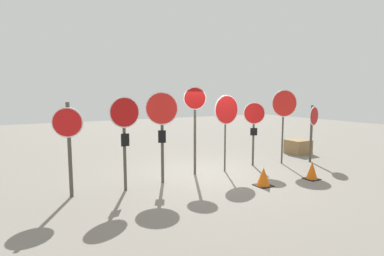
{
  "coord_description": "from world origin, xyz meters",
  "views": [
    {
      "loc": [
        -4.86,
        -7.4,
        2.44
      ],
      "look_at": [
        -0.74,
        0.0,
        1.46
      ],
      "focal_mm": 28.0,
      "sensor_mm": 36.0,
      "label": 1
    }
  ],
  "objects_px": {
    "stop_sign_0": "(68,135)",
    "traffic_cone_1": "(263,177)",
    "stop_sign_1": "(125,125)",
    "stop_sign_3": "(195,113)",
    "storage_crate": "(298,147)",
    "stop_sign_6": "(284,108)",
    "stop_sign_5": "(254,120)",
    "stop_sign_2": "(162,119)",
    "traffic_cone_0": "(312,171)",
    "stop_sign_7": "(313,124)",
    "stop_sign_4": "(226,114)"
  },
  "relations": [
    {
      "from": "stop_sign_0",
      "to": "traffic_cone_1",
      "type": "xyz_separation_m",
      "value": [
        4.58,
        -1.54,
        -1.25
      ]
    },
    {
      "from": "stop_sign_2",
      "to": "stop_sign_6",
      "type": "height_order",
      "value": "stop_sign_6"
    },
    {
      "from": "stop_sign_4",
      "to": "stop_sign_7",
      "type": "height_order",
      "value": "stop_sign_4"
    },
    {
      "from": "stop_sign_4",
      "to": "traffic_cone_1",
      "type": "bearing_deg",
      "value": -93.16
    },
    {
      "from": "stop_sign_6",
      "to": "stop_sign_3",
      "type": "bearing_deg",
      "value": -165.65
    },
    {
      "from": "stop_sign_4",
      "to": "traffic_cone_0",
      "type": "relative_size",
      "value": 4.71
    },
    {
      "from": "stop_sign_2",
      "to": "stop_sign_5",
      "type": "distance_m",
      "value": 3.52
    },
    {
      "from": "stop_sign_7",
      "to": "storage_crate",
      "type": "height_order",
      "value": "stop_sign_7"
    },
    {
      "from": "stop_sign_3",
      "to": "stop_sign_6",
      "type": "xyz_separation_m",
      "value": [
        3.37,
        -0.26,
        0.07
      ]
    },
    {
      "from": "stop_sign_3",
      "to": "stop_sign_6",
      "type": "distance_m",
      "value": 3.38
    },
    {
      "from": "stop_sign_0",
      "to": "storage_crate",
      "type": "bearing_deg",
      "value": 28.6
    },
    {
      "from": "stop_sign_5",
      "to": "stop_sign_4",
      "type": "bearing_deg",
      "value": -142.13
    },
    {
      "from": "stop_sign_1",
      "to": "traffic_cone_1",
      "type": "height_order",
      "value": "stop_sign_1"
    },
    {
      "from": "stop_sign_0",
      "to": "stop_sign_7",
      "type": "height_order",
      "value": "stop_sign_0"
    },
    {
      "from": "stop_sign_4",
      "to": "storage_crate",
      "type": "distance_m",
      "value": 4.56
    },
    {
      "from": "stop_sign_2",
      "to": "stop_sign_6",
      "type": "bearing_deg",
      "value": 29.03
    },
    {
      "from": "stop_sign_1",
      "to": "stop_sign_7",
      "type": "distance_m",
      "value": 6.74
    },
    {
      "from": "stop_sign_1",
      "to": "stop_sign_2",
      "type": "bearing_deg",
      "value": 4.97
    },
    {
      "from": "stop_sign_0",
      "to": "stop_sign_4",
      "type": "relative_size",
      "value": 0.94
    },
    {
      "from": "stop_sign_2",
      "to": "stop_sign_7",
      "type": "bearing_deg",
      "value": 25.68
    },
    {
      "from": "stop_sign_0",
      "to": "stop_sign_2",
      "type": "height_order",
      "value": "stop_sign_2"
    },
    {
      "from": "stop_sign_0",
      "to": "stop_sign_6",
      "type": "distance_m",
      "value": 6.93
    },
    {
      "from": "stop_sign_6",
      "to": "traffic_cone_0",
      "type": "bearing_deg",
      "value": -92.24
    },
    {
      "from": "stop_sign_5",
      "to": "storage_crate",
      "type": "xyz_separation_m",
      "value": [
        2.97,
        0.7,
        -1.26
      ]
    },
    {
      "from": "stop_sign_4",
      "to": "storage_crate",
      "type": "height_order",
      "value": "stop_sign_4"
    },
    {
      "from": "stop_sign_7",
      "to": "traffic_cone_1",
      "type": "distance_m",
      "value": 3.83
    },
    {
      "from": "stop_sign_0",
      "to": "traffic_cone_1",
      "type": "height_order",
      "value": "stop_sign_0"
    },
    {
      "from": "stop_sign_6",
      "to": "stop_sign_5",
      "type": "bearing_deg",
      "value": -175.54
    },
    {
      "from": "stop_sign_1",
      "to": "stop_sign_3",
      "type": "relative_size",
      "value": 0.9
    },
    {
      "from": "stop_sign_3",
      "to": "stop_sign_4",
      "type": "xyz_separation_m",
      "value": [
        1.04,
        -0.14,
        -0.06
      ]
    },
    {
      "from": "stop_sign_1",
      "to": "stop_sign_3",
      "type": "xyz_separation_m",
      "value": [
        2.27,
        0.48,
        0.21
      ]
    },
    {
      "from": "stop_sign_0",
      "to": "stop_sign_3",
      "type": "relative_size",
      "value": 0.85
    },
    {
      "from": "stop_sign_1",
      "to": "traffic_cone_1",
      "type": "xyz_separation_m",
      "value": [
        3.3,
        -1.38,
        -1.43
      ]
    },
    {
      "from": "stop_sign_3",
      "to": "traffic_cone_1",
      "type": "bearing_deg",
      "value": -29.49
    },
    {
      "from": "stop_sign_1",
      "to": "storage_crate",
      "type": "height_order",
      "value": "stop_sign_1"
    },
    {
      "from": "storage_crate",
      "to": "stop_sign_6",
      "type": "bearing_deg",
      "value": -152.52
    },
    {
      "from": "stop_sign_5",
      "to": "storage_crate",
      "type": "relative_size",
      "value": 2.54
    },
    {
      "from": "stop_sign_0",
      "to": "stop_sign_2",
      "type": "relative_size",
      "value": 0.9
    },
    {
      "from": "stop_sign_6",
      "to": "traffic_cone_1",
      "type": "distance_m",
      "value": 3.3
    },
    {
      "from": "stop_sign_5",
      "to": "stop_sign_1",
      "type": "bearing_deg",
      "value": -143.15
    },
    {
      "from": "stop_sign_1",
      "to": "stop_sign_7",
      "type": "relative_size",
      "value": 1.16
    },
    {
      "from": "stop_sign_5",
      "to": "traffic_cone_0",
      "type": "relative_size",
      "value": 4.24
    },
    {
      "from": "stop_sign_3",
      "to": "storage_crate",
      "type": "bearing_deg",
      "value": 39.06
    },
    {
      "from": "stop_sign_4",
      "to": "stop_sign_2",
      "type": "bearing_deg",
      "value": -178.12
    },
    {
      "from": "stop_sign_5",
      "to": "storage_crate",
      "type": "bearing_deg",
      "value": 43.94
    },
    {
      "from": "stop_sign_0",
      "to": "traffic_cone_1",
      "type": "bearing_deg",
      "value": 3.34
    },
    {
      "from": "stop_sign_1",
      "to": "stop_sign_3",
      "type": "bearing_deg",
      "value": 9.32
    },
    {
      "from": "traffic_cone_1",
      "to": "stop_sign_7",
      "type": "bearing_deg",
      "value": 20.49
    },
    {
      "from": "stop_sign_5",
      "to": "traffic_cone_0",
      "type": "bearing_deg",
      "value": -48.61
    },
    {
      "from": "stop_sign_0",
      "to": "traffic_cone_1",
      "type": "relative_size",
      "value": 4.51
    }
  ]
}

